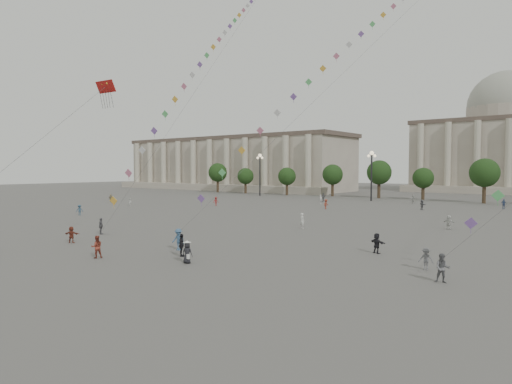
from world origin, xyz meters
The scene contains 30 objects.
ground centered at (0.00, 0.00, 0.00)m, with size 360.00×360.00×0.00m, color #4E4C4A.
hall_west centered at (-75.00, 93.89, 8.43)m, with size 84.00×26.22×17.20m.
hall_central centered at (0.00, 129.22, 14.23)m, with size 48.30×34.30×35.50m.
tree_row centered at (0.00, 78.00, 5.39)m, with size 137.12×5.12×8.00m.
lamp_post_far_west centered at (-45.00, 70.00, 7.35)m, with size 2.00×0.90×10.65m.
lamp_post_mid_west centered at (-15.00, 70.00, 7.35)m, with size 2.00×0.90×10.65m.
person_crowd_0 centered at (10.92, 65.88, 0.85)m, with size 0.99×0.41×1.70m, color navy.
person_crowd_1 centered at (-44.32, 29.89, 0.75)m, with size 0.73×0.57×1.50m, color silver.
person_crowd_2 centered at (-32.41, 40.20, 0.84)m, with size 1.09×0.63×1.69m, color maroon.
person_crowd_3 centered at (10.37, 13.70, 0.84)m, with size 1.56×0.50×1.68m, color black.
person_crowd_4 centered at (-5.37, 68.00, 0.89)m, with size 1.66×0.53×1.79m, color beige.
person_crowd_5 centered at (-36.64, 15.21, 0.79)m, with size 1.02×0.59×1.59m, color #2B4961.
person_crowd_6 centered at (15.54, 9.94, 0.77)m, with size 1.00×0.57×1.55m, color #5C5C60.
person_crowd_7 centered at (10.92, 32.61, 0.82)m, with size 1.52×0.49×1.64m, color silver.
person_crowd_10 centered at (-19.40, 56.29, 0.91)m, with size 0.66×0.44×1.82m, color beige.
person_crowd_12 centered at (0.43, 55.61, 0.88)m, with size 1.62×0.52×1.75m, color slate.
person_crowd_13 centered at (-2.79, 23.14, 0.90)m, with size 0.66×0.43×1.80m, color silver.
person_crowd_16 centered at (-21.91, 61.64, 0.92)m, with size 1.07×0.45×1.83m, color slate.
person_crowd_17 centered at (-12.99, 46.93, 0.85)m, with size 1.10×0.63×1.70m, color brown.
person_crowd_19 centered at (-56.02, 33.75, 0.83)m, with size 1.53×0.49×1.65m, color gray.
tourist_1 centered at (-1.26, 2.89, 0.90)m, with size 1.06×0.44×1.81m, color black.
tourist_2 centered at (-14.34, 1.09, 0.78)m, with size 1.44×0.46×1.55m, color maroon.
tourist_3 centered at (-17.00, 5.96, 0.88)m, with size 1.03×0.43×1.76m, color slate.
kite_flyer_0 centered at (-6.01, -1.60, 0.88)m, with size 0.86×0.67×1.76m, color maroon.
kite_flyer_1 centered at (-3.56, 4.65, 0.93)m, with size 1.20×0.69×1.85m, color #3A5C83.
kite_flyer_2 centered at (17.45, 7.01, 0.90)m, with size 0.87×0.68×1.80m, color #5E5E63.
hat_person centered at (1.00, 1.36, 0.84)m, with size 0.89×0.74×1.69m.
dragon_kite centered at (-10.52, 2.30, 13.46)m, with size 4.73×6.44×18.98m.
kite_train_west centered at (-17.93, 25.47, 24.03)m, with size 22.69×50.07×69.84m.
kite_train_mid centered at (1.98, 35.93, 26.49)m, with size 11.04×58.37×76.16m.
Camera 1 is at (25.43, -21.67, 7.00)m, focal length 32.00 mm.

